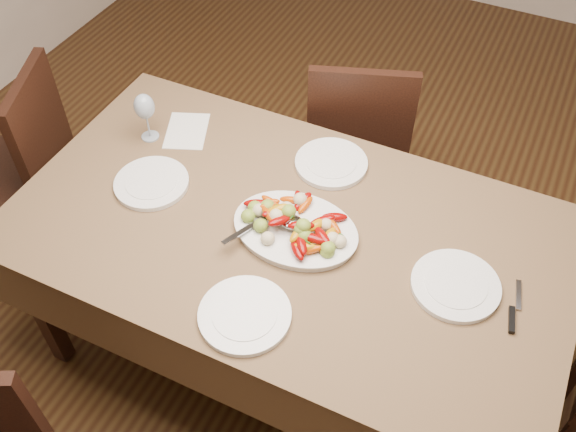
% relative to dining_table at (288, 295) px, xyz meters
% --- Properties ---
extents(floor, '(6.00, 6.00, 0.00)m').
position_rel_dining_table_xyz_m(floor, '(0.18, 0.10, -0.38)').
color(floor, '#3A2411').
rests_on(floor, ground).
extents(dining_table, '(1.85, 1.05, 0.76)m').
position_rel_dining_table_xyz_m(dining_table, '(0.00, 0.00, 0.00)').
color(dining_table, brown).
rests_on(dining_table, ground).
extents(chair_far, '(0.54, 0.54, 0.95)m').
position_rel_dining_table_xyz_m(chair_far, '(-0.07, 0.85, 0.10)').
color(chair_far, black).
rests_on(chair_far, ground).
extents(chair_left, '(0.55, 0.55, 0.95)m').
position_rel_dining_table_xyz_m(chair_left, '(-1.29, -0.00, 0.10)').
color(chair_left, black).
rests_on(chair_left, ground).
extents(serving_platter, '(0.41, 0.30, 0.02)m').
position_rel_dining_table_xyz_m(serving_platter, '(0.03, -0.01, 0.39)').
color(serving_platter, white).
rests_on(serving_platter, dining_table).
extents(roasted_vegetables, '(0.33, 0.23, 0.09)m').
position_rel_dining_table_xyz_m(roasted_vegetables, '(0.03, -0.01, 0.45)').
color(roasted_vegetables, '#730403').
rests_on(roasted_vegetables, serving_platter).
extents(serving_spoon, '(0.28, 0.15, 0.03)m').
position_rel_dining_table_xyz_m(serving_spoon, '(-0.03, -0.04, 0.43)').
color(serving_spoon, '#9EA0A8').
rests_on(serving_spoon, serving_platter).
extents(plate_left, '(0.26, 0.26, 0.02)m').
position_rel_dining_table_xyz_m(plate_left, '(-0.52, -0.03, 0.39)').
color(plate_left, white).
rests_on(plate_left, dining_table).
extents(plate_right, '(0.27, 0.27, 0.02)m').
position_rel_dining_table_xyz_m(plate_right, '(0.56, 0.01, 0.39)').
color(plate_right, white).
rests_on(plate_right, dining_table).
extents(plate_far, '(0.26, 0.26, 0.02)m').
position_rel_dining_table_xyz_m(plate_far, '(0.01, 0.34, 0.39)').
color(plate_far, white).
rests_on(plate_far, dining_table).
extents(plate_near, '(0.27, 0.27, 0.02)m').
position_rel_dining_table_xyz_m(plate_near, '(0.04, -0.36, 0.39)').
color(plate_near, white).
rests_on(plate_near, dining_table).
extents(wine_glass, '(0.08, 0.08, 0.20)m').
position_rel_dining_table_xyz_m(wine_glass, '(-0.66, 0.19, 0.48)').
color(wine_glass, '#8C99A5').
rests_on(wine_glass, dining_table).
extents(menu_card, '(0.22, 0.25, 0.00)m').
position_rel_dining_table_xyz_m(menu_card, '(-0.56, 0.27, 0.38)').
color(menu_card, silver).
rests_on(menu_card, dining_table).
extents(table_knife, '(0.06, 0.20, 0.01)m').
position_rel_dining_table_xyz_m(table_knife, '(0.74, 0.01, 0.38)').
color(table_knife, '#9EA0A8').
rests_on(table_knife, dining_table).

